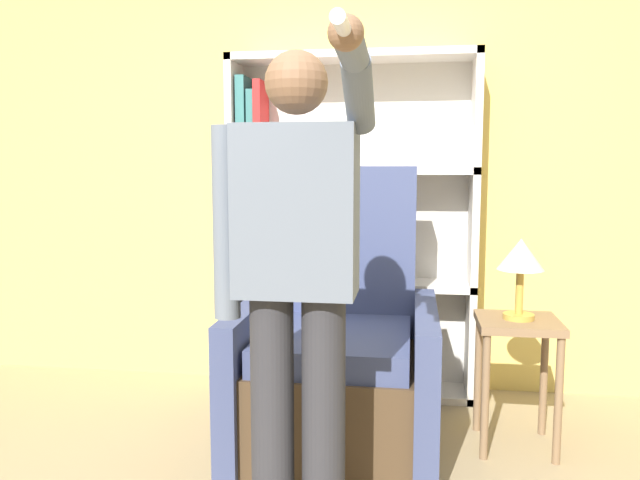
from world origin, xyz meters
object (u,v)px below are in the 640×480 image
Objects in this scene: person_standing at (296,273)px; table_lamp at (521,260)px; bookcase at (332,228)px; side_table at (517,347)px; armchair at (338,360)px.

person_standing is 1.25m from table_lamp.
bookcase is 1.23m from side_table.
bookcase reaches higher than table_lamp.
bookcase is 1.52m from person_standing.
armchair is (0.12, -0.68, -0.57)m from bookcase.
bookcase is 3.16× the size of side_table.
side_table is at bearing 3.74° from armchair.
person_standing is at bearing -134.24° from table_lamp.
bookcase reaches higher than side_table.
armchair reaches higher than side_table.
person_standing is at bearing -93.07° from armchair.
armchair is at bearing -176.26° from side_table.
person_standing is at bearing -134.24° from side_table.
bookcase is at bearing 146.61° from side_table.
person_standing is (0.07, -1.52, 0.00)m from bookcase.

